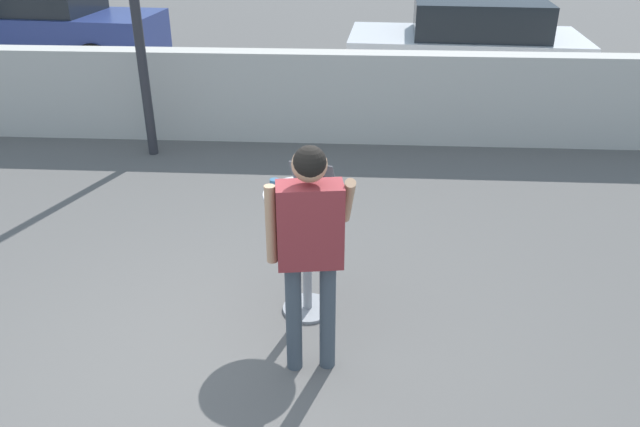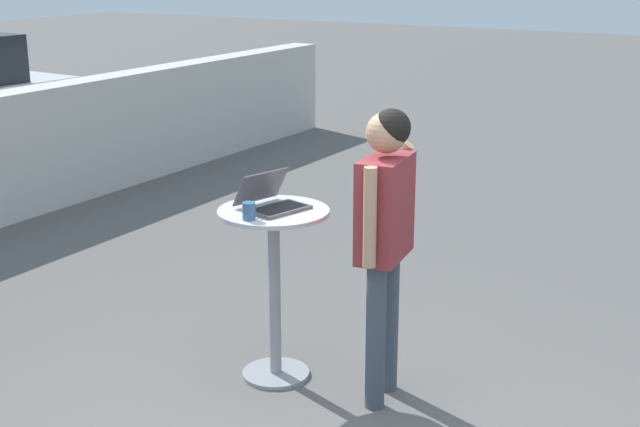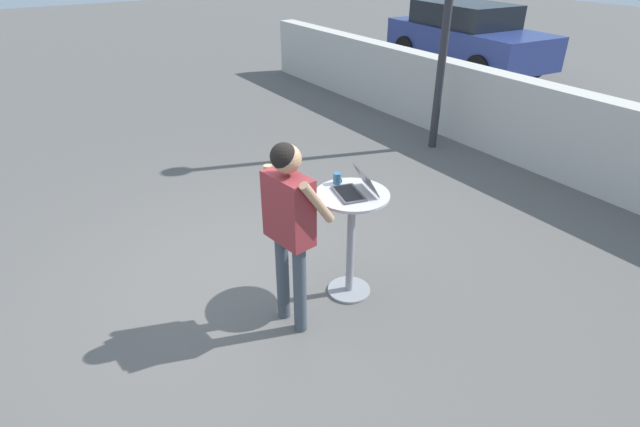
% 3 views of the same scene
% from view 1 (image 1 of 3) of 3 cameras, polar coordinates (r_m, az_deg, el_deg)
% --- Properties ---
extents(ground_plane, '(50.00, 50.00, 0.00)m').
position_cam_1_polar(ground_plane, '(4.59, -9.34, -13.77)').
color(ground_plane, '#5B5956').
extents(pavement_kerb, '(14.88, 0.35, 1.19)m').
position_cam_1_polar(pavement_kerb, '(8.50, -2.99, 10.66)').
color(pavement_kerb, beige).
rests_on(pavement_kerb, ground_plane).
extents(cafe_table, '(0.64, 0.64, 1.04)m').
position_cam_1_polar(cafe_table, '(4.72, -1.20, -2.00)').
color(cafe_table, gray).
rests_on(cafe_table, ground_plane).
extents(laptop, '(0.40, 0.39, 0.21)m').
position_cam_1_polar(laptop, '(4.56, -1.04, 2.56)').
color(laptop, '#515156').
rests_on(laptop, cafe_table).
extents(coffee_mug, '(0.11, 0.07, 0.10)m').
position_cam_1_polar(coffee_mug, '(4.57, -4.14, 2.57)').
color(coffee_mug, '#336084').
rests_on(coffee_mug, cafe_table).
extents(standing_person, '(0.57, 0.41, 1.67)m').
position_cam_1_polar(standing_person, '(3.95, -0.93, -1.90)').
color(standing_person, '#424C56').
rests_on(standing_person, ground_plane).
extents(parked_car_near_street, '(3.91, 2.18, 1.52)m').
position_cam_1_polar(parked_car_near_street, '(11.01, 13.37, 14.77)').
color(parked_car_near_street, silver).
rests_on(parked_car_near_street, ground_plane).
extents(parked_car_further_down, '(4.35, 2.13, 1.57)m').
position_cam_1_polar(parked_car_further_down, '(13.31, -23.96, 15.41)').
color(parked_car_further_down, navy).
rests_on(parked_car_further_down, ground_plane).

